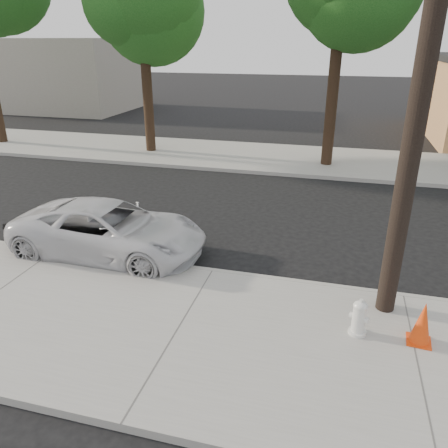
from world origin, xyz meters
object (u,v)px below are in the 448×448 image
(utility_pole, at_px, (427,53))
(traffic_cone, at_px, (422,323))
(fire_hydrant, at_px, (359,318))
(police_cruiser, at_px, (109,230))

(utility_pole, height_order, traffic_cone, utility_pole)
(fire_hydrant, bearing_deg, utility_pole, 82.91)
(police_cruiser, height_order, fire_hydrant, police_cruiser)
(police_cruiser, relative_size, fire_hydrant, 7.26)
(police_cruiser, distance_m, traffic_cone, 7.06)
(utility_pole, distance_m, traffic_cone, 4.30)
(utility_pole, bearing_deg, fire_hydrant, -118.70)
(police_cruiser, xyz_separation_m, fire_hydrant, (5.79, -1.93, -0.19))
(fire_hydrant, bearing_deg, traffic_cone, 23.40)
(utility_pole, distance_m, police_cruiser, 7.56)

